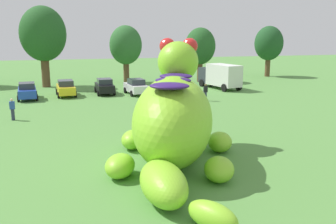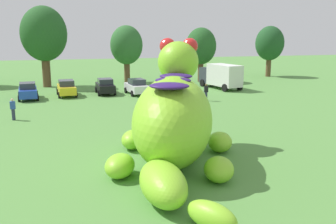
{
  "view_description": "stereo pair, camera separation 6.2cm",
  "coord_description": "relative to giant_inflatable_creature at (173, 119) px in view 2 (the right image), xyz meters",
  "views": [
    {
      "loc": [
        -4.02,
        -18.46,
        6.68
      ],
      "look_at": [
        0.99,
        0.42,
        2.51
      ],
      "focal_mm": 39.9,
      "sensor_mm": 36.0,
      "label": 1
    },
    {
      "loc": [
        -3.96,
        -18.48,
        6.68
      ],
      "look_at": [
        0.99,
        0.42,
        2.51
      ],
      "focal_mm": 39.9,
      "sensor_mm": 36.0,
      "label": 2
    }
  ],
  "objects": [
    {
      "name": "box_truck",
      "position": [
        12.66,
        24.07,
        -0.73
      ],
      "size": [
        3.55,
        6.7,
        2.95
      ],
      "color": "#333842",
      "rests_on": "ground"
    },
    {
      "name": "car_blue",
      "position": [
        -9.26,
        22.1,
        -1.47
      ],
      "size": [
        2.26,
        4.25,
        1.72
      ],
      "color": "#2347B7",
      "rests_on": "ground"
    },
    {
      "name": "car_black",
      "position": [
        -1.31,
        23.49,
        -1.47
      ],
      "size": [
        2.08,
        4.17,
        1.72
      ],
      "color": "black",
      "rests_on": "ground"
    },
    {
      "name": "spectator_mid_field",
      "position": [
        8.0,
        16.61,
        -1.48
      ],
      "size": [
        0.38,
        0.26,
        1.71
      ],
      "color": "#2D334C",
      "rests_on": "ground"
    },
    {
      "name": "tree_centre_left",
      "position": [
        2.47,
        32.35,
        2.67
      ],
      "size": [
        4.31,
        4.31,
        7.64
      ],
      "color": "brown",
      "rests_on": "ground"
    },
    {
      "name": "spectator_near_inflatable",
      "position": [
        -9.42,
        12.53,
        -1.48
      ],
      "size": [
        0.38,
        0.26,
        1.71
      ],
      "color": "#2D334C",
      "rests_on": "ground"
    },
    {
      "name": "ground_plane",
      "position": [
        -1.0,
        0.6,
        -2.33
      ],
      "size": [
        160.0,
        160.0,
        0.0
      ],
      "primitive_type": "plane",
      "color": "#568E42"
    },
    {
      "name": "tree_mid_left",
      "position": [
        -7.85,
        30.94,
        4.13
      ],
      "size": [
        5.57,
        5.57,
        9.88
      ],
      "color": "brown",
      "rests_on": "ground"
    },
    {
      "name": "car_yellow",
      "position": [
        -5.45,
        23.17,
        -1.47
      ],
      "size": [
        2.21,
        4.23,
        1.72
      ],
      "color": "yellow",
      "rests_on": "ground"
    },
    {
      "name": "giant_inflatable_creature",
      "position": [
        0.0,
        0.0,
        0.0
      ],
      "size": [
        8.03,
        12.81,
        6.38
      ],
      "color": "#8CD12D",
      "rests_on": "ground"
    },
    {
      "name": "tree_centre",
      "position": [
        12.48,
        30.89,
        2.48
      ],
      "size": [
        4.15,
        4.15,
        7.36
      ],
      "color": "brown",
      "rests_on": "ground"
    },
    {
      "name": "tree_centre_right",
      "position": [
        24.73,
        34.12,
        2.69
      ],
      "size": [
        4.32,
        4.32,
        7.68
      ],
      "color": "brown",
      "rests_on": "ground"
    },
    {
      "name": "car_silver",
      "position": [
        6.08,
        22.54,
        -1.47
      ],
      "size": [
        2.39,
        4.31,
        1.72
      ],
      "color": "#B7BABF",
      "rests_on": "ground"
    },
    {
      "name": "car_white",
      "position": [
        2.0,
        22.35,
        -1.47
      ],
      "size": [
        2.33,
        4.28,
        1.72
      ],
      "color": "white",
      "rests_on": "ground"
    }
  ]
}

